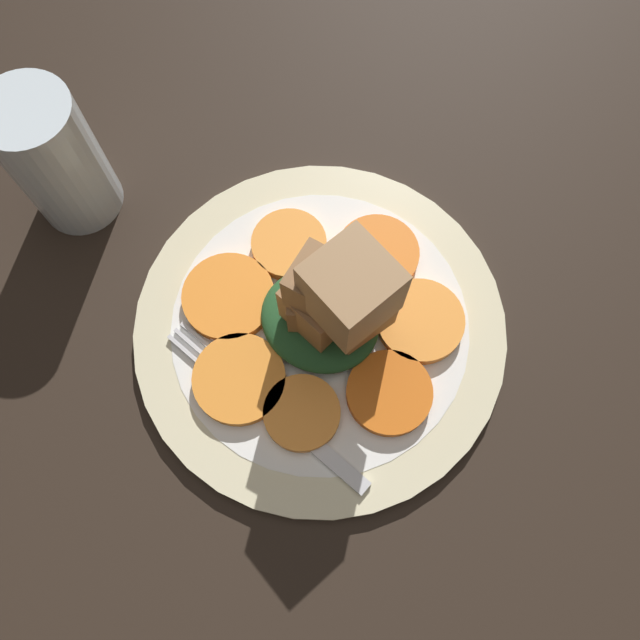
% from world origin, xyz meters
% --- Properties ---
extents(table_slab, '(1.20, 1.20, 0.02)m').
position_xyz_m(table_slab, '(0.00, 0.00, 0.01)').
color(table_slab, black).
rests_on(table_slab, ground).
extents(plate, '(0.28, 0.28, 0.01)m').
position_xyz_m(plate, '(0.00, 0.00, 0.03)').
color(plate, beige).
rests_on(plate, table_slab).
extents(carrot_slice_0, '(0.07, 0.07, 0.01)m').
position_xyz_m(carrot_slice_0, '(-0.03, -0.07, 0.04)').
color(carrot_slice_0, orange).
rests_on(carrot_slice_0, plate).
extents(carrot_slice_1, '(0.05, 0.05, 0.01)m').
position_xyz_m(carrot_slice_1, '(0.02, -0.06, 0.04)').
color(carrot_slice_1, orange).
rests_on(carrot_slice_1, plate).
extents(carrot_slice_2, '(0.06, 0.06, 0.01)m').
position_xyz_m(carrot_slice_2, '(0.07, -0.02, 0.04)').
color(carrot_slice_2, orange).
rests_on(carrot_slice_2, plate).
extents(carrot_slice_3, '(0.06, 0.06, 0.01)m').
position_xyz_m(carrot_slice_3, '(0.06, 0.04, 0.04)').
color(carrot_slice_3, orange).
rests_on(carrot_slice_3, plate).
extents(carrot_slice_4, '(0.06, 0.06, 0.01)m').
position_xyz_m(carrot_slice_4, '(0.01, 0.07, 0.04)').
color(carrot_slice_4, orange).
rests_on(carrot_slice_4, plate).
extents(carrot_slice_5, '(0.06, 0.06, 0.01)m').
position_xyz_m(carrot_slice_5, '(-0.05, 0.04, 0.04)').
color(carrot_slice_5, orange).
rests_on(carrot_slice_5, plate).
extents(carrot_slice_6, '(0.07, 0.07, 0.01)m').
position_xyz_m(carrot_slice_6, '(-0.07, -0.02, 0.04)').
color(carrot_slice_6, orange).
rests_on(carrot_slice_6, plate).
extents(center_pile, '(0.10, 0.08, 0.12)m').
position_xyz_m(center_pile, '(0.01, 0.00, 0.08)').
color(center_pile, '#235128').
rests_on(center_pile, plate).
extents(fork, '(0.18, 0.05, 0.00)m').
position_xyz_m(fork, '(-0.01, -0.07, 0.03)').
color(fork, silver).
rests_on(fork, plate).
extents(water_glass, '(0.07, 0.07, 0.11)m').
position_xyz_m(water_glass, '(-0.23, 0.00, 0.08)').
color(water_glass, silver).
rests_on(water_glass, table_slab).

